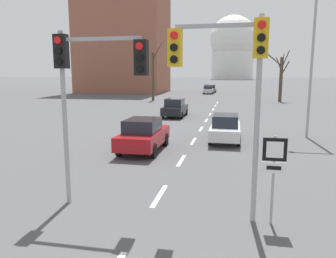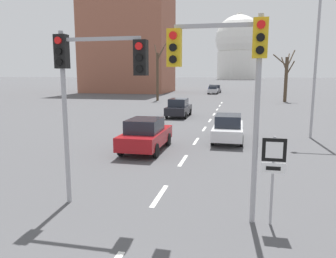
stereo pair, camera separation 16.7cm
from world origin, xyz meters
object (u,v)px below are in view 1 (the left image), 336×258
at_px(sedan_distant_centre, 208,88).
at_px(route_sign_post, 274,165).
at_px(street_lamp_right, 306,49).
at_px(sedan_far_left, 225,128).
at_px(traffic_signal_near_left, 89,74).
at_px(sedan_near_left, 212,89).
at_px(sedan_far_right, 208,90).
at_px(sedan_near_right, 143,135).
at_px(sedan_mid_centre, 175,108).
at_px(traffic_signal_near_right, 230,67).

bearing_deg(sedan_distant_centre, route_sign_post, -84.08).
relative_size(street_lamp_right, sedan_far_left, 1.96).
bearing_deg(sedan_distant_centre, traffic_signal_near_left, -88.38).
xyz_separation_m(sedan_near_left, sedan_far_right, (-0.38, -4.69, -0.00)).
distance_m(sedan_near_right, sedan_distant_centre, 60.56).
height_order(sedan_far_right, sedan_distant_centre, sedan_far_right).
relative_size(sedan_mid_centre, sedan_far_right, 1.20).
bearing_deg(sedan_far_left, sedan_distant_centre, 95.53).
relative_size(traffic_signal_near_left, sedan_distant_centre, 1.19).
bearing_deg(traffic_signal_near_right, sedan_mid_centre, 103.84).
height_order(sedan_near_right, sedan_far_left, sedan_near_right).
relative_size(traffic_signal_near_right, sedan_far_right, 1.40).
xyz_separation_m(sedan_far_right, sedan_distant_centre, (-0.85, 10.48, -0.03)).
bearing_deg(sedan_mid_centre, traffic_signal_near_left, -86.52).
bearing_deg(sedan_near_left, traffic_signal_near_right, -85.75).
relative_size(street_lamp_right, sedan_near_right, 2.02).
bearing_deg(sedan_mid_centre, route_sign_post, -73.20).
xyz_separation_m(traffic_signal_near_left, sedan_distant_centre, (-1.91, 67.67, -3.12)).
relative_size(street_lamp_right, sedan_far_right, 2.33).
bearing_deg(sedan_far_left, street_lamp_right, 24.82).
xyz_separation_m(sedan_near_left, sedan_distant_centre, (-1.23, 5.79, -0.03)).
bearing_deg(sedan_far_left, traffic_signal_near_left, -109.01).
height_order(traffic_signal_near_right, sedan_distant_centre, traffic_signal_near_right).
bearing_deg(traffic_signal_near_right, sedan_distant_centre, 94.92).
bearing_deg(route_sign_post, street_lamp_right, 76.48).
height_order(sedan_mid_centre, sedan_distant_centre, sedan_mid_centre).
distance_m(traffic_signal_near_right, route_sign_post, 2.75).
distance_m(street_lamp_right, sedan_far_left, 6.88).
xyz_separation_m(sedan_near_right, sedan_far_left, (4.05, 3.38, -0.05)).
height_order(route_sign_post, sedan_distant_centre, route_sign_post).
height_order(route_sign_post, sedan_near_left, route_sign_post).
bearing_deg(street_lamp_right, sedan_far_left, -155.18).
bearing_deg(sedan_far_right, sedan_mid_centre, -90.33).
distance_m(sedan_near_right, sedan_far_right, 50.07).
height_order(street_lamp_right, sedan_far_left, street_lamp_right).
bearing_deg(sedan_near_right, sedan_near_left, 90.26).
bearing_deg(sedan_far_right, sedan_distant_centre, 94.63).
xyz_separation_m(traffic_signal_near_right, traffic_signal_near_left, (-3.94, 0.22, -0.17)).
bearing_deg(sedan_near_left, sedan_distant_centre, 102.00).
height_order(route_sign_post, sedan_far_left, route_sign_post).
bearing_deg(sedan_distant_centre, sedan_far_right, -85.37).
distance_m(sedan_far_left, sedan_far_right, 46.92).
distance_m(traffic_signal_near_left, sedan_mid_centre, 21.19).
height_order(traffic_signal_near_left, street_lamp_right, street_lamp_right).
bearing_deg(sedan_far_left, sedan_far_right, 95.73).
xyz_separation_m(traffic_signal_near_left, sedan_far_left, (3.62, 10.51, -3.11)).
relative_size(traffic_signal_near_right, sedan_mid_centre, 1.17).
xyz_separation_m(route_sign_post, sedan_distant_centre, (-7.05, 67.96, -0.82)).
distance_m(route_sign_post, sedan_far_right, 57.82).
height_order(street_lamp_right, sedan_distant_centre, street_lamp_right).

